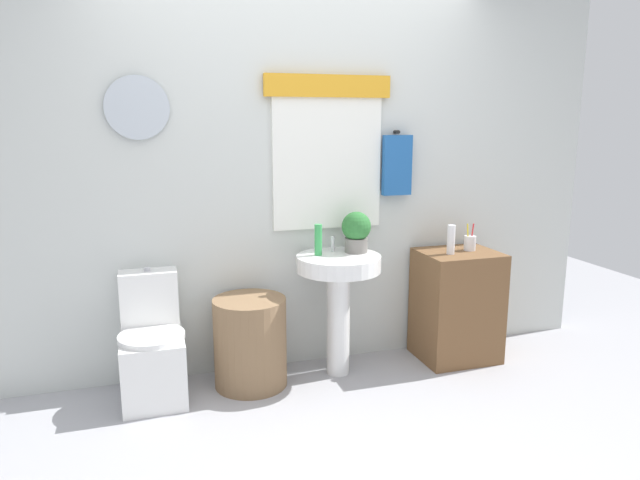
{
  "coord_description": "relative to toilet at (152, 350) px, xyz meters",
  "views": [
    {
      "loc": [
        -0.95,
        -2.51,
        1.63
      ],
      "look_at": [
        0.08,
        0.8,
        0.91
      ],
      "focal_mm": 32.42,
      "sensor_mm": 36.0,
      "label": 1
    }
  ],
  "objects": [
    {
      "name": "faucet",
      "position": [
        1.17,
        0.08,
        0.56
      ],
      "size": [
        0.03,
        0.03,
        0.1
      ],
      "primitive_type": "cylinder",
      "color": "silver",
      "rests_on": "pedestal_sink"
    },
    {
      "name": "toilet",
      "position": [
        0.0,
        0.0,
        0.0
      ],
      "size": [
        0.38,
        0.51,
        0.76
      ],
      "color": "white",
      "rests_on": "ground_plane"
    },
    {
      "name": "pedestal_sink",
      "position": [
        1.17,
        -0.04,
        0.32
      ],
      "size": [
        0.54,
        0.54,
        0.79
      ],
      "color": "white",
      "rests_on": "ground_plane"
    },
    {
      "name": "lotion_bottle",
      "position": [
        1.94,
        -0.08,
        0.57
      ],
      "size": [
        0.05,
        0.05,
        0.2
      ],
      "primitive_type": "cylinder",
      "color": "white",
      "rests_on": "wooden_cabinet"
    },
    {
      "name": "wooden_cabinet",
      "position": [
        2.03,
        -0.04,
        0.09
      ],
      "size": [
        0.52,
        0.44,
        0.76
      ],
      "primitive_type": "cube",
      "color": "brown",
      "rests_on": "ground_plane"
    },
    {
      "name": "laundry_hamper",
      "position": [
        0.59,
        -0.04,
        -0.01
      ],
      "size": [
        0.45,
        0.45,
        0.56
      ],
      "primitive_type": "cylinder",
      "color": "#846647",
      "rests_on": "ground_plane"
    },
    {
      "name": "back_wall",
      "position": [
        0.95,
        0.26,
        1.02
      ],
      "size": [
        4.4,
        0.18,
        2.6
      ],
      "color": "silver",
      "rests_on": "ground_plane"
    },
    {
      "name": "soap_bottle",
      "position": [
        1.05,
        0.01,
        0.61
      ],
      "size": [
        0.05,
        0.05,
        0.2
      ],
      "primitive_type": "cylinder",
      "color": "green",
      "rests_on": "pedestal_sink"
    },
    {
      "name": "ground_plane",
      "position": [
        0.95,
        -0.89,
        -0.29
      ],
      "size": [
        8.0,
        8.0,
        0.0
      ],
      "primitive_type": "plane",
      "color": "#A3A3A8"
    },
    {
      "name": "potted_plant",
      "position": [
        1.31,
        0.02,
        0.65
      ],
      "size": [
        0.19,
        0.19,
        0.27
      ],
      "color": "slate",
      "rests_on": "pedestal_sink"
    },
    {
      "name": "toothbrush_cup",
      "position": [
        2.12,
        -0.01,
        0.52
      ],
      "size": [
        0.08,
        0.08,
        0.19
      ],
      "color": "silver",
      "rests_on": "wooden_cabinet"
    }
  ]
}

